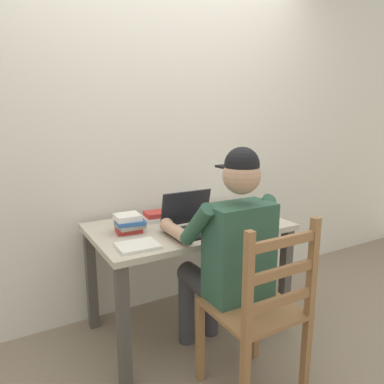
{
  "coord_description": "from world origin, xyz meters",
  "views": [
    {
      "loc": [
        -1.09,
        -1.94,
        1.42
      ],
      "look_at": [
        -0.0,
        -0.05,
        0.94
      ],
      "focal_mm": 33.86,
      "sensor_mm": 36.0,
      "label": 1
    }
  ],
  "objects": [
    {
      "name": "computer_mouse",
      "position": [
        0.24,
        -0.2,
        0.74
      ],
      "size": [
        0.06,
        0.1,
        0.03
      ],
      "primitive_type": "ellipsoid",
      "color": "black",
      "rests_on": "desk"
    },
    {
      "name": "coffee_mug_white",
      "position": [
        0.33,
        -0.01,
        0.77
      ],
      "size": [
        0.11,
        0.07,
        0.09
      ],
      "color": "beige",
      "rests_on": "desk"
    },
    {
      "name": "coffee_mug_dark",
      "position": [
        0.2,
        0.21,
        0.77
      ],
      "size": [
        0.12,
        0.08,
        0.09
      ],
      "color": "#2D384C",
      "rests_on": "desk"
    },
    {
      "name": "paper_pile_near_laptop",
      "position": [
        -0.44,
        -0.23,
        0.73
      ],
      "size": [
        0.22,
        0.18,
        0.02
      ],
      "primitive_type": "cube",
      "rotation": [
        0.0,
        0.0,
        -0.04
      ],
      "color": "silver",
      "rests_on": "desk"
    },
    {
      "name": "laptop",
      "position": [
        -0.04,
        -0.13,
        0.78
      ],
      "size": [
        0.33,
        0.29,
        0.23
      ],
      "color": "#232328",
      "rests_on": "desk"
    },
    {
      "name": "seated_person",
      "position": [
        -0.01,
        -0.44,
        0.7
      ],
      "size": [
        0.5,
        0.6,
        1.26
      ],
      "color": "#2D5642",
      "rests_on": "ground"
    },
    {
      "name": "landscape_photo_print",
      "position": [
        0.42,
        -0.23,
        0.73
      ],
      "size": [
        0.15,
        0.13,
        0.0
      ],
      "primitive_type": "cube",
      "rotation": [
        0.0,
        0.0,
        0.36
      ],
      "color": "gold",
      "rests_on": "desk"
    },
    {
      "name": "wooden_chair",
      "position": [
        -0.01,
        -0.72,
        0.47
      ],
      "size": [
        0.42,
        0.42,
        0.96
      ],
      "color": "olive",
      "rests_on": "ground"
    },
    {
      "name": "back_wall",
      "position": [
        0.0,
        0.44,
        1.3
      ],
      "size": [
        6.0,
        0.04,
        2.6
      ],
      "color": "silver",
      "rests_on": "ground"
    },
    {
      "name": "paper_pile_back_corner",
      "position": [
        0.13,
        -0.05,
        0.73
      ],
      "size": [
        0.24,
        0.22,
        0.0
      ],
      "primitive_type": "cube",
      "rotation": [
        0.0,
        0.0,
        -0.44
      ],
      "color": "silver",
      "rests_on": "desk"
    },
    {
      "name": "book_stack_side",
      "position": [
        -0.13,
        0.17,
        0.75
      ],
      "size": [
        0.2,
        0.14,
        0.06
      ],
      "color": "white",
      "rests_on": "desk"
    },
    {
      "name": "desk",
      "position": [
        0.0,
        0.0,
        0.62
      ],
      "size": [
        1.22,
        0.73,
        0.72
      ],
      "color": "#BCB29E",
      "rests_on": "ground"
    },
    {
      "name": "book_stack_main",
      "position": [
        -0.39,
        0.03,
        0.78
      ],
      "size": [
        0.18,
        0.17,
        0.11
      ],
      "color": "#BC332D",
      "rests_on": "desk"
    },
    {
      "name": "ground_plane",
      "position": [
        0.0,
        0.0,
        0.0
      ],
      "size": [
        8.0,
        8.0,
        0.0
      ],
      "primitive_type": "plane",
      "color": "gray"
    }
  ]
}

